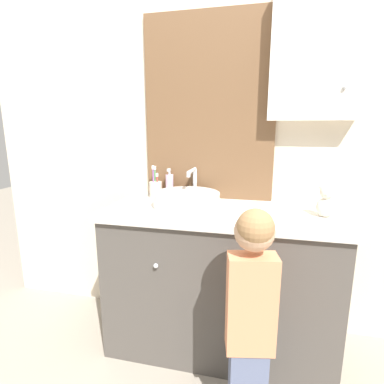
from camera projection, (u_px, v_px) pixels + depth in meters
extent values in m
cube|color=beige|center=(229.00, 128.00, 1.80)|extent=(3.20, 0.06, 2.50)
cube|color=brown|center=(209.00, 110.00, 1.76)|extent=(0.78, 0.02, 1.09)
cube|color=#B2C1CC|center=(208.00, 110.00, 1.76)|extent=(0.72, 0.01, 1.03)
cube|color=silver|center=(316.00, 57.00, 1.54)|extent=(0.46, 0.10, 0.64)
sphere|color=silver|center=(345.00, 87.00, 1.49)|extent=(0.02, 0.02, 0.02)
cube|color=#4C4742|center=(219.00, 283.00, 1.69)|extent=(1.21, 0.50, 0.79)
cube|color=beige|center=(221.00, 213.00, 1.61)|extent=(1.25, 0.54, 0.03)
sphere|color=silver|center=(156.00, 266.00, 1.47)|extent=(0.02, 0.02, 0.02)
sphere|color=silver|center=(274.00, 279.00, 1.34)|extent=(0.02, 0.02, 0.02)
cylinder|color=silver|center=(187.00, 200.00, 1.65)|extent=(0.37, 0.37, 0.08)
cylinder|color=silver|center=(187.00, 193.00, 1.64)|extent=(0.30, 0.30, 0.01)
cylinder|color=silver|center=(195.00, 184.00, 1.84)|extent=(0.02, 0.02, 0.18)
cylinder|color=silver|center=(192.00, 171.00, 1.74)|extent=(0.02, 0.16, 0.02)
cylinder|color=silver|center=(188.00, 175.00, 1.67)|extent=(0.02, 0.02, 0.02)
sphere|color=white|center=(211.00, 193.00, 1.83)|extent=(0.05, 0.05, 0.05)
cylinder|color=beige|center=(156.00, 190.00, 1.87)|extent=(0.08, 0.08, 0.10)
cylinder|color=#D6423D|center=(157.00, 185.00, 1.85)|extent=(0.01, 0.01, 0.14)
cube|color=white|center=(157.00, 175.00, 1.84)|extent=(0.01, 0.02, 0.02)
cylinder|color=#47B26B|center=(155.00, 181.00, 1.86)|extent=(0.01, 0.01, 0.18)
cube|color=white|center=(155.00, 168.00, 1.85)|extent=(0.01, 0.02, 0.02)
cylinder|color=#8E56B7|center=(153.00, 181.00, 1.84)|extent=(0.01, 0.01, 0.19)
cube|color=white|center=(153.00, 167.00, 1.82)|extent=(0.01, 0.02, 0.02)
cylinder|color=#CCA3BC|center=(170.00, 186.00, 1.85)|extent=(0.05, 0.05, 0.15)
cylinder|color=silver|center=(169.00, 173.00, 1.83)|extent=(0.01, 0.01, 0.02)
cube|color=silver|center=(169.00, 170.00, 1.82)|extent=(0.02, 0.03, 0.02)
cube|color=tan|center=(251.00, 304.00, 1.17)|extent=(0.21, 0.14, 0.40)
sphere|color=tan|center=(254.00, 232.00, 1.10)|extent=(0.15, 0.15, 0.15)
sphere|color=#997047|center=(255.00, 227.00, 1.08)|extent=(0.14, 0.14, 0.14)
cylinder|color=tan|center=(260.00, 252.00, 1.34)|extent=(0.10, 0.30, 0.04)
cylinder|color=#E5CC4C|center=(254.00, 232.00, 1.48)|extent=(0.02, 0.05, 0.12)
ellipsoid|color=beige|center=(325.00, 207.00, 1.46)|extent=(0.09, 0.07, 0.10)
sphere|color=beige|center=(327.00, 192.00, 1.45)|extent=(0.07, 0.07, 0.07)
sphere|color=beige|center=(322.00, 187.00, 1.45)|extent=(0.03, 0.03, 0.03)
sphere|color=beige|center=(333.00, 188.00, 1.44)|extent=(0.03, 0.03, 0.03)
sphere|color=silver|center=(328.00, 195.00, 1.42)|extent=(0.02, 0.02, 0.02)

